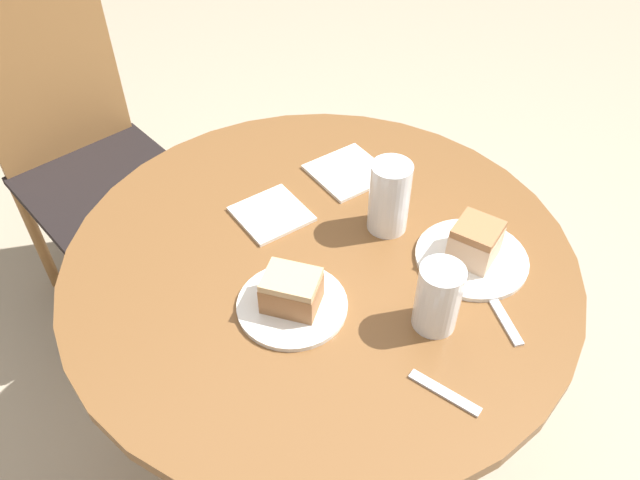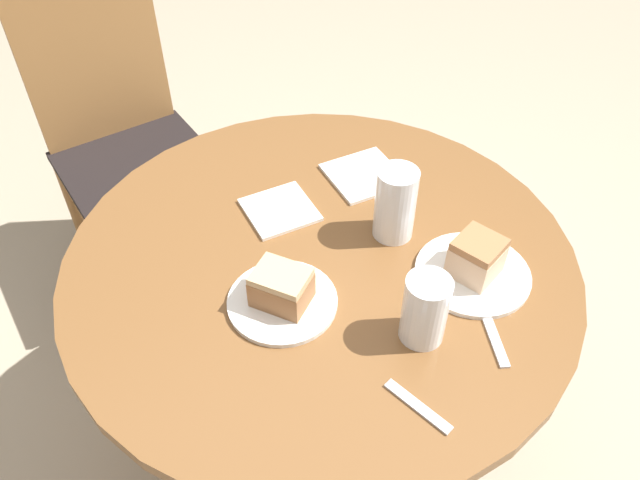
% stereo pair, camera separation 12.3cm
% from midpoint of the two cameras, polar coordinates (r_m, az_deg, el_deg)
% --- Properties ---
extents(ground_plane, '(8.00, 8.00, 0.00)m').
position_cam_midpoint_polar(ground_plane, '(1.87, 1.97, -17.85)').
color(ground_plane, tan).
extents(table, '(1.03, 1.03, 0.75)m').
position_cam_midpoint_polar(table, '(1.41, 2.51, -7.35)').
color(table, brown).
rests_on(table, ground_plane).
extents(chair, '(0.46, 0.48, 0.98)m').
position_cam_midpoint_polar(chair, '(2.04, -15.51, 8.39)').
color(chair, olive).
rests_on(chair, ground_plane).
extents(plate_near, '(0.22, 0.22, 0.01)m').
position_cam_midpoint_polar(plate_near, '(1.26, 16.51, -3.09)').
color(plate_near, silver).
rests_on(plate_near, table).
extents(plate_far, '(0.21, 0.21, 0.01)m').
position_cam_midpoint_polar(plate_far, '(1.16, -0.44, -5.81)').
color(plate_far, silver).
rests_on(plate_far, table).
extents(cake_slice_near, '(0.10, 0.10, 0.08)m').
position_cam_midpoint_polar(cake_slice_near, '(1.23, 16.93, -1.64)').
color(cake_slice_near, beige).
rests_on(cake_slice_near, plate_near).
extents(cake_slice_far, '(0.12, 0.13, 0.07)m').
position_cam_midpoint_polar(cake_slice_far, '(1.13, -0.45, -4.49)').
color(cake_slice_far, '#9E6B42').
rests_on(cake_slice_far, plate_far).
extents(glass_lemonade, '(0.08, 0.08, 0.16)m').
position_cam_midpoint_polar(glass_lemonade, '(1.27, 9.64, 2.94)').
color(glass_lemonade, beige).
rests_on(glass_lemonade, table).
extents(glass_water, '(0.08, 0.08, 0.14)m').
position_cam_midpoint_polar(glass_water, '(1.10, 12.73, -6.62)').
color(glass_water, silver).
rests_on(glass_water, table).
extents(napkin_stack, '(0.18, 0.18, 0.01)m').
position_cam_midpoint_polar(napkin_stack, '(1.45, 6.47, 5.83)').
color(napkin_stack, silver).
rests_on(napkin_stack, table).
extents(fork, '(0.10, 0.15, 0.00)m').
position_cam_midpoint_polar(fork, '(1.18, 18.31, -7.98)').
color(fork, silver).
rests_on(fork, table).
extents(spoon, '(0.04, 0.13, 0.00)m').
position_cam_midpoint_polar(spoon, '(1.06, 12.34, -14.83)').
color(spoon, silver).
rests_on(spoon, table).
extents(napkin_side, '(0.16, 0.16, 0.01)m').
position_cam_midpoint_polar(napkin_side, '(1.35, -1.10, 2.66)').
color(napkin_side, silver).
rests_on(napkin_side, table).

